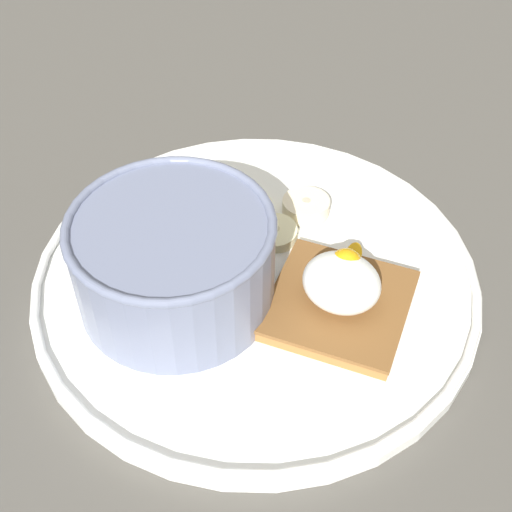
{
  "coord_description": "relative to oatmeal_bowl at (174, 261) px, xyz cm",
  "views": [
    {
      "loc": [
        -16.14,
        28.47,
        38.65
      ],
      "look_at": [
        0.0,
        0.0,
        5.0
      ],
      "focal_mm": 50.0,
      "sensor_mm": 36.0,
      "label": 1
    }
  ],
  "objects": [
    {
      "name": "poached_egg",
      "position": [
        -9.76,
        -4.15,
        -0.51
      ],
      "size": [
        5.01,
        7.55,
        3.47
      ],
      "color": "white",
      "rests_on": "toast_slice"
    },
    {
      "name": "ground_plane",
      "position": [
        -3.66,
        -4.03,
        -5.29
      ],
      "size": [
        120.0,
        120.0,
        2.0
      ],
      "primitive_type": "cube",
      "color": "#4D4A44",
      "rests_on": "ground"
    },
    {
      "name": "banana_slice_back",
      "position": [
        -0.05,
        -9.45,
        -2.66
      ],
      "size": [
        4.76,
        4.74,
        1.59
      ],
      "color": "#F0E8BB",
      "rests_on": "plate"
    },
    {
      "name": "toast_slice",
      "position": [
        -9.79,
        -4.0,
        -2.68
      ],
      "size": [
        9.84,
        9.84,
        1.09
      ],
      "color": "brown",
      "rests_on": "plate"
    },
    {
      "name": "plate",
      "position": [
        -3.66,
        -4.03,
        -3.5
      ],
      "size": [
        30.16,
        30.16,
        1.6
      ],
      "color": "white",
      "rests_on": "ground_plane"
    },
    {
      "name": "banana_slice_front",
      "position": [
        -3.67,
        -11.52,
        -2.71
      ],
      "size": [
        4.95,
        4.95,
        1.23
      ],
      "color": "#F5E5C0",
      "rests_on": "plate"
    },
    {
      "name": "banana_slice_right",
      "position": [
        -3.05,
        -7.93,
        -2.77
      ],
      "size": [
        3.61,
        3.67,
        1.19
      ],
      "color": "beige",
      "rests_on": "plate"
    },
    {
      "name": "banana_slice_left",
      "position": [
        2.48,
        -9.5,
        -2.55
      ],
      "size": [
        4.4,
        4.36,
        1.62
      ],
      "color": "#EFE7BA",
      "rests_on": "plate"
    },
    {
      "name": "oatmeal_bowl",
      "position": [
        0.0,
        0.0,
        0.0
      ],
      "size": [
        12.98,
        12.98,
        6.73
      ],
      "color": "slate",
      "rests_on": "plate"
    }
  ]
}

